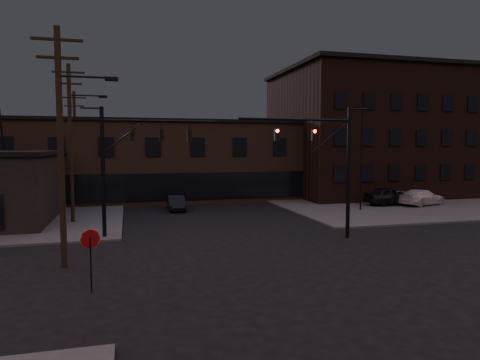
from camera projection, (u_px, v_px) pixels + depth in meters
name	position (u px, v px, depth m)	size (l,w,h in m)	color
ground	(271.00, 264.00, 20.41)	(140.00, 140.00, 0.00)	black
sidewalk_ne	(395.00, 197.00, 47.21)	(30.00, 30.00, 0.15)	#474744
building_row	(189.00, 161.00, 47.10)	(40.00, 12.00, 8.00)	#50382A
building_right	(376.00, 135.00, 50.53)	(22.00, 16.00, 14.00)	black
traffic_signal_near	(332.00, 158.00, 25.73)	(7.12, 0.24, 8.00)	black
traffic_signal_far	(125.00, 157.00, 26.03)	(7.12, 0.24, 8.00)	black
stop_sign	(90.00, 245.00, 16.32)	(0.72, 0.33, 2.48)	black
utility_pole_near	(62.00, 141.00, 19.49)	(3.70, 0.28, 11.00)	black
utility_pole_mid	(71.00, 140.00, 30.78)	(3.70, 0.28, 11.50)	black
utility_pole_far	(75.00, 145.00, 42.10)	(2.20, 0.28, 11.00)	black
lot_light_a	(362.00, 148.00, 36.79)	(1.50, 0.28, 9.14)	black
lot_light_b	(389.00, 148.00, 43.14)	(1.50, 0.28, 9.14)	black
parked_car_lot_a	(391.00, 196.00, 40.15)	(2.03, 5.03, 1.71)	black
parked_car_lot_b	(422.00, 197.00, 40.04)	(2.06, 5.06, 1.47)	silver
car_crossing	(176.00, 203.00, 37.74)	(1.41, 4.04, 1.33)	black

